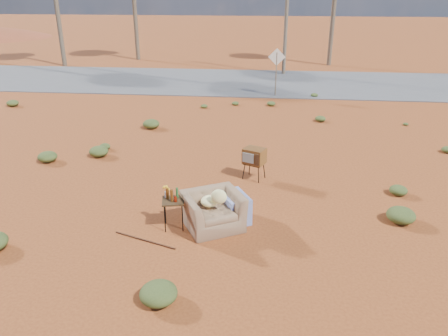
# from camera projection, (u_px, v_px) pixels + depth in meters

# --- Properties ---
(ground) EXTENTS (140.00, 140.00, 0.00)m
(ground) POSITION_uv_depth(u_px,v_px,m) (209.00, 221.00, 9.63)
(ground) COLOR brown
(ground) RESTS_ON ground
(highway) EXTENTS (140.00, 7.00, 0.04)m
(highway) POSITION_uv_depth(u_px,v_px,m) (247.00, 82.00, 23.38)
(highway) COLOR #565659
(highway) RESTS_ON ground
(armchair) EXTENTS (1.54, 1.43, 1.04)m
(armchair) POSITION_uv_depth(u_px,v_px,m) (217.00, 205.00, 9.28)
(armchair) COLOR #7F6045
(armchair) RESTS_ON ground
(tv_unit) EXTENTS (0.66, 0.61, 0.86)m
(tv_unit) POSITION_uv_depth(u_px,v_px,m) (254.00, 156.00, 11.49)
(tv_unit) COLOR black
(tv_unit) RESTS_ON ground
(side_table) EXTENTS (0.54, 0.54, 0.93)m
(side_table) POSITION_uv_depth(u_px,v_px,m) (171.00, 198.00, 9.15)
(side_table) COLOR #382614
(side_table) RESTS_ON ground
(rusty_bar) EXTENTS (1.38, 0.53, 0.04)m
(rusty_bar) POSITION_uv_depth(u_px,v_px,m) (145.00, 240.00, 8.87)
(rusty_bar) COLOR #4B2814
(rusty_bar) RESTS_ON ground
(road_sign) EXTENTS (0.78, 0.06, 2.19)m
(road_sign) POSITION_uv_depth(u_px,v_px,m) (277.00, 64.00, 19.91)
(road_sign) COLOR brown
(road_sign) RESTS_ON ground
(scrub_patch) EXTENTS (17.49, 8.07, 0.33)m
(scrub_patch) POSITION_uv_depth(u_px,v_px,m) (202.00, 146.00, 13.70)
(scrub_patch) COLOR #414E22
(scrub_patch) RESTS_ON ground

